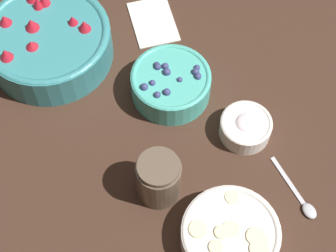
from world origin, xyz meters
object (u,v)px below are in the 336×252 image
at_px(bowl_blueberries, 171,83).
at_px(bowl_bananas, 230,235).
at_px(bowl_strawberries, 48,41).
at_px(bowl_cream, 246,126).
at_px(jar_chocolate, 159,179).

relative_size(bowl_blueberries, bowl_bananas, 0.93).
bearing_deg(bowl_bananas, bowl_strawberries, 23.91).
xyz_separation_m(bowl_blueberries, bowl_cream, (-0.13, -0.11, -0.01)).
bearing_deg(bowl_blueberries, bowl_bananas, -179.03).
relative_size(bowl_bananas, bowl_cream, 1.72).
xyz_separation_m(bowl_blueberries, bowl_bananas, (-0.32, -0.01, -0.01)).
xyz_separation_m(bowl_bananas, bowl_cream, (0.19, -0.10, -0.01)).
bearing_deg(bowl_strawberries, bowl_blueberries, -127.86).
height_order(bowl_strawberries, jar_chocolate, jar_chocolate).
height_order(bowl_strawberries, bowl_bananas, bowl_strawberries).
distance_m(bowl_bananas, bowl_cream, 0.22).
height_order(bowl_blueberries, jar_chocolate, jar_chocolate).
distance_m(bowl_bananas, jar_chocolate, 0.16).
distance_m(bowl_strawberries, bowl_blueberries, 0.27).
xyz_separation_m(bowl_strawberries, bowl_cream, (-0.29, -0.32, -0.02)).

